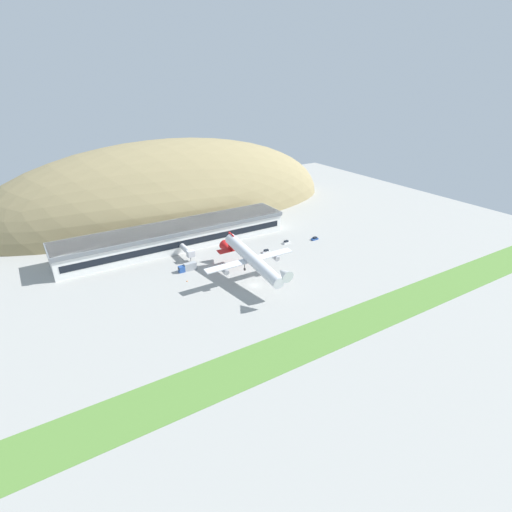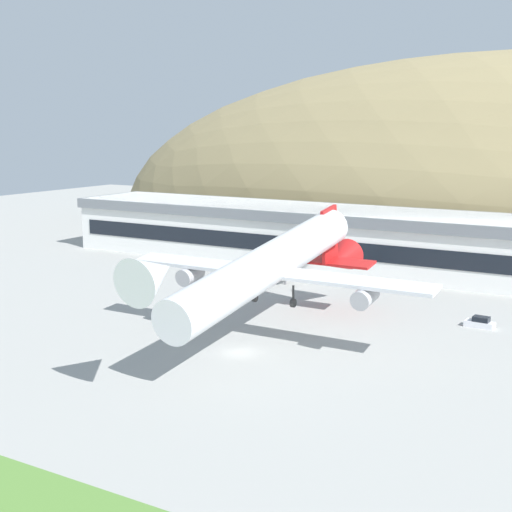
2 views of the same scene
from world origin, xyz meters
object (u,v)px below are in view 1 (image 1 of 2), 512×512
service_car_2 (286,242)px  jetway_0 (187,251)px  cargo_airplane (251,259)px  service_car_1 (315,239)px  fuel_truck (188,267)px  traffic_cone_0 (187,281)px  service_car_0 (266,251)px  terminal_building (176,235)px

service_car_2 → jetway_0: bearing=169.3°
cargo_airplane → service_car_2: 44.90m
service_car_1 → fuel_truck: 71.03m
jetway_0 → traffic_cone_0: jetway_0 is taller
jetway_0 → service_car_0: 37.85m
service_car_0 → terminal_building: bearing=138.9°
jetway_0 → cargo_airplane: (14.25, -34.50, 5.94)m
jetway_0 → fuel_truck: bearing=-112.9°
jetway_0 → service_car_2: jetway_0 is taller
jetway_0 → traffic_cone_0: 23.56m
service_car_2 → cargo_airplane: bearing=-145.3°
jetway_0 → fuel_truck: size_ratio=1.49×
service_car_2 → fuel_truck: bearing=-177.6°
terminal_building → fuel_truck: bearing=-101.5°
service_car_0 → service_car_2: size_ratio=1.01×
terminal_building → service_car_2: terminal_building is taller
cargo_airplane → jetway_0: bearing=112.4°
terminal_building → jetway_0: (-0.74, -16.34, -2.30)m
cargo_airplane → fuel_truck: size_ratio=6.19×
jetway_0 → cargo_airplane: 37.80m
jetway_0 → service_car_0: bearing=-21.2°
jetway_0 → fuel_truck: 13.02m
service_car_0 → fuel_truck: bearing=177.4°
terminal_building → service_car_0: size_ratio=29.11×
cargo_airplane → fuel_truck: cargo_airplane is taller
service_car_0 → cargo_airplane: bearing=-135.0°
service_car_1 → terminal_building: bearing=155.6°
fuel_truck → traffic_cone_0: size_ratio=14.15×
terminal_building → cargo_airplane: bearing=-75.1°
terminal_building → service_car_1: (65.29, -29.61, -5.68)m
jetway_0 → traffic_cone_0: bearing=-113.9°
service_car_1 → service_car_2: 16.09m
cargo_airplane → terminal_building: bearing=104.9°
terminal_building → fuel_truck: (-5.72, -28.12, -4.70)m
terminal_building → fuel_truck: 29.08m
service_car_0 → traffic_cone_0: bearing=-170.3°
terminal_building → traffic_cone_0: 39.42m
terminal_building → cargo_airplane: size_ratio=2.28×
cargo_airplane → service_car_0: 30.96m
cargo_airplane → traffic_cone_0: bearing=150.8°
terminal_building → service_car_1: bearing=-24.4°
fuel_truck → traffic_cone_0: (-4.44, -9.49, -1.31)m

